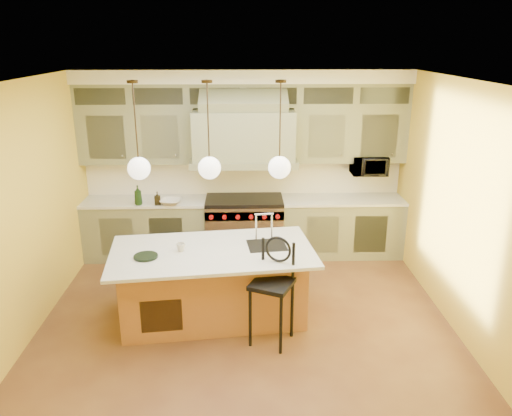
{
  "coord_description": "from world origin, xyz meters",
  "views": [
    {
      "loc": [
        -0.03,
        -5.27,
        3.31
      ],
      "look_at": [
        0.14,
        0.7,
        1.29
      ],
      "focal_mm": 35.0,
      "sensor_mm": 36.0,
      "label": 1
    }
  ],
  "objects_px": {
    "range": "(244,227)",
    "kitchen_island": "(213,282)",
    "microwave": "(369,165)",
    "counter_stool": "(273,285)"
  },
  "relations": [
    {
      "from": "range",
      "to": "kitchen_island",
      "type": "xyz_separation_m",
      "value": [
        -0.39,
        -1.87,
        -0.01
      ]
    },
    {
      "from": "kitchen_island",
      "to": "microwave",
      "type": "xyz_separation_m",
      "value": [
        2.34,
        1.98,
        0.98
      ]
    },
    {
      "from": "counter_stool",
      "to": "range",
      "type": "bearing_deg",
      "value": 122.19
    },
    {
      "from": "counter_stool",
      "to": "microwave",
      "type": "xyz_separation_m",
      "value": [
        1.65,
        2.52,
        0.74
      ]
    },
    {
      "from": "range",
      "to": "microwave",
      "type": "bearing_deg",
      "value": 3.12
    },
    {
      "from": "counter_stool",
      "to": "microwave",
      "type": "height_order",
      "value": "microwave"
    },
    {
      "from": "counter_stool",
      "to": "microwave",
      "type": "bearing_deg",
      "value": 81.85
    },
    {
      "from": "kitchen_island",
      "to": "counter_stool",
      "type": "distance_m",
      "value": 0.91
    },
    {
      "from": "kitchen_island",
      "to": "counter_stool",
      "type": "xyz_separation_m",
      "value": [
        0.7,
        -0.54,
        0.24
      ]
    },
    {
      "from": "range",
      "to": "kitchen_island",
      "type": "relative_size",
      "value": 0.47
    }
  ]
}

